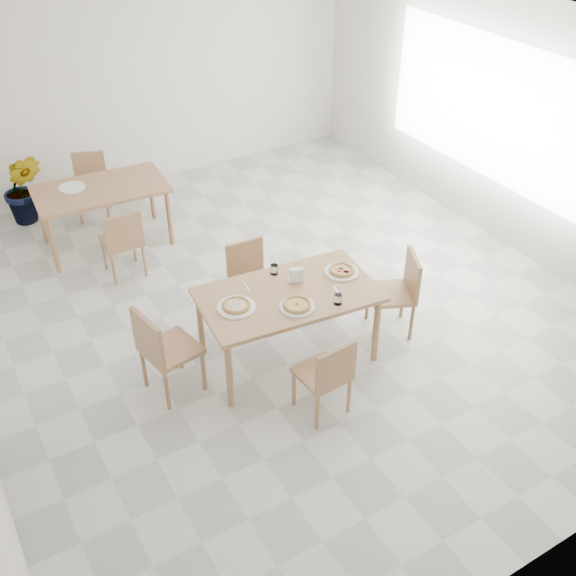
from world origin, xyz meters
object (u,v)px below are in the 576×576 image
plate_pepperoni (342,272)px  chair_east (400,288)px  main_table (288,300)px  tumbler_b (274,269)px  chair_south (328,373)px  chair_west (162,348)px  chair_back_s (123,239)px  plate_mushroom (236,307)px  chair_back_n (91,180)px  plate_margherita (297,307)px  second_table (101,194)px  pizza_margherita (297,305)px  napkin_holder (297,276)px  pizza_pepperoni (342,270)px  pizza_mushroom (236,305)px  tumbler_a (338,299)px  chair_north (250,275)px  plate_empty (72,187)px  potted_plant (24,188)px

plate_pepperoni → chair_east: bearing=-20.2°
main_table → tumbler_b: size_ratio=17.31×
chair_south → tumbler_b: (0.14, 1.14, 0.33)m
chair_west → chair_back_s: chair_west is taller
plate_mushroom → main_table: bearing=-4.0°
tumbler_b → chair_back_n: size_ratio=0.12×
chair_east → tumbler_b: (-1.11, 0.51, 0.30)m
plate_margherita → tumbler_b: 0.56m
chair_south → second_table: chair_south is taller
pizza_margherita → napkin_holder: (0.20, 0.33, 0.04)m
pizza_pepperoni → main_table: bearing=-177.8°
plate_mushroom → chair_back_s: (-0.35, 2.06, -0.28)m
pizza_mushroom → tumbler_a: 0.89m
chair_south → chair_back_s: size_ratio=0.97×
napkin_holder → chair_back_s: bearing=135.3°
chair_north → chair_west: chair_west is taller
chair_north → napkin_holder: bearing=-76.2°
chair_north → chair_back_s: chair_back_s is taller
chair_south → chair_back_s: bearing=-79.4°
napkin_holder → plate_empty: napkin_holder is taller
chair_north → plate_pepperoni: bearing=-50.7°
chair_north → tumbler_b: tumbler_b is taller
chair_east → plate_empty: chair_east is taller
chair_south → chair_back_n: (-0.61, 4.51, 0.00)m
chair_south → chair_east: (1.25, 0.63, 0.03)m
plate_pepperoni → pizza_mushroom: 1.10m
second_table → chair_back_n: size_ratio=1.91×
chair_east → plate_mushroom: chair_east is taller
plate_pepperoni → tumbler_a: bearing=-128.4°
plate_margherita → plate_empty: bearing=107.9°
main_table → chair_west: (-1.18, 0.14, -0.15)m
chair_west → tumbler_a: size_ratio=9.45×
plate_empty → chair_west: bearing=-91.8°
pizza_pepperoni → plate_pepperoni: bearing=-116.6°
plate_pepperoni → second_table: size_ratio=0.21×
pizza_margherita → tumbler_a: 0.36m
chair_west → second_table: (0.37, 2.74, 0.14)m
second_table → chair_back_s: chair_back_s is taller
pizza_pepperoni → plate_empty: 3.44m
pizza_margherita → tumbler_b: size_ratio=2.95×
potted_plant → main_table: bearing=-69.1°
chair_east → napkin_holder: bearing=-81.7°
second_table → plate_mushroom: bearing=-80.1°
plate_pepperoni → second_table: plate_pepperoni is taller
main_table → pizza_margherita: (-0.04, -0.23, 0.11)m
tumbler_b → chair_back_n: 3.46m
plate_pepperoni → plate_empty: 3.44m
second_table → chair_back_n: (0.10, 0.82, -0.20)m
pizza_margherita → pizza_mushroom: size_ratio=1.01×
plate_pepperoni → chair_west: bearing=176.4°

